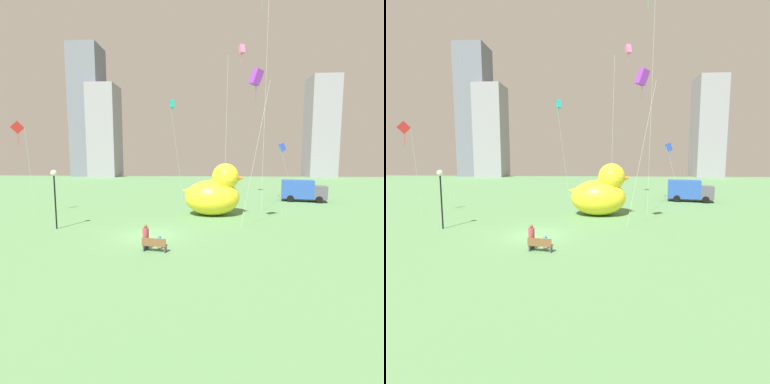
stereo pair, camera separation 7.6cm
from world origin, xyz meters
The scene contains 14 objects.
ground_plane centered at (0.00, 0.00, 0.00)m, with size 140.00×140.00×0.00m, color #588B54.
park_bench centered at (1.07, -3.82, 0.47)m, with size 1.61×0.68×0.90m.
person_adult centered at (0.41, -3.30, 0.90)m, with size 0.40×0.40×1.63m.
person_child centered at (1.30, -3.27, 0.55)m, with size 0.24×0.24×1.00m.
giant_inflatable_duck centered at (4.97, 8.11, 2.26)m, with size 6.42×4.12×5.32m.
lamppost centered at (-8.19, 1.53, 3.79)m, with size 0.49×0.49×4.90m.
box_truck centered at (16.97, 18.32, 1.44)m, with size 6.14×3.61×2.85m.
city_skyline centered at (-12.30, 69.39, 16.86)m, with size 80.58×11.71×39.94m.
kite_purple centered at (7.93, 1.49, 11.80)m, with size 2.03×1.65×12.53m.
kite_red centered at (-14.03, 6.05, 8.46)m, with size 1.53×1.68×9.42m.
kite_pink centered at (8.51, 18.87, 19.78)m, with size 2.53×3.76×20.60m.
kite_teal centered at (-1.13, 22.04, 13.60)m, with size 2.00×1.99×14.30m.
kite_green centered at (9.49, 9.00, 20.11)m, with size 0.73×1.27×22.37m.
kite_blue centered at (14.74, 20.90, 7.33)m, with size 2.53×2.19×8.04m.
Camera 2 is at (4.62, -21.25, 5.91)m, focal length 27.06 mm.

